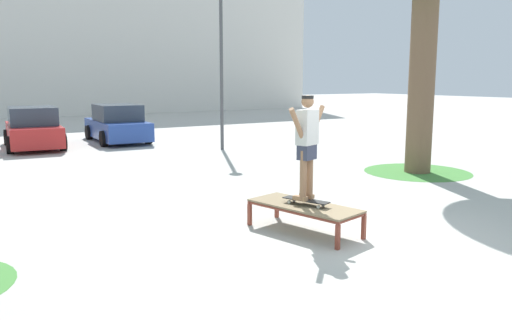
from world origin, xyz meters
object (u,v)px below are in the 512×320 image
car_blue (117,125)px  skate_box (304,207)px  skateboard (306,200)px  car_red (33,129)px  skater (307,140)px  light_post (221,40)px

car_blue → skate_box: bearing=-94.5°
skateboard → car_red: bearing=98.8°
car_red → skateboard: bearing=-81.2°
skate_box → skater: bearing=-76.6°
skate_box → skater: (0.01, -0.03, 1.12)m
skate_box → car_blue: bearing=85.5°
skateboard → skater: size_ratio=0.48×
skateboard → skater: bearing=110.4°
car_red → car_blue: 3.16m
light_post → skate_box: bearing=-110.6°
car_red → car_blue: (3.16, 0.20, 0.00)m
light_post → car_blue: bearing=120.7°
skateboard → car_red: (-2.10, 13.58, 0.15)m
car_red → light_post: 7.62m
skater → skateboard: bearing=-69.6°
skate_box → skateboard: skateboard is taller
skater → car_red: (-2.10, 13.58, -0.84)m
skateboard → car_red: 13.74m
skateboard → car_blue: car_blue is taller
skateboard → skater: (-0.00, 0.00, 0.99)m
car_red → car_blue: bearing=3.5°
skateboard → skater: skater is taller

